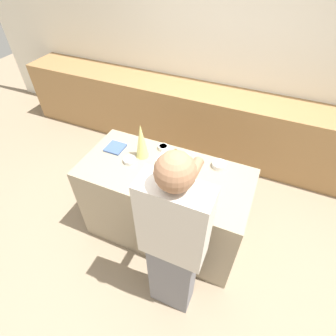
{
  "coord_description": "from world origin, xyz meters",
  "views": [
    {
      "loc": [
        0.71,
        -1.55,
        2.6
      ],
      "look_at": [
        0.03,
        0.0,
        1.0
      ],
      "focal_mm": 28.0,
      "sensor_mm": 36.0,
      "label": 1
    }
  ],
  "objects_px": {
    "candy_bowl_front_corner": "(184,158)",
    "cookbook": "(115,148)",
    "candy_bowl_far_right": "(219,165)",
    "decorative_tree": "(141,141)",
    "person": "(173,245)",
    "baking_tray": "(169,177)",
    "gingerbread_house": "(169,167)",
    "candy_bowl_near_tray_left": "(163,147)",
    "candy_bowl_near_tray_right": "(130,160)"
  },
  "relations": [
    {
      "from": "candy_bowl_far_right",
      "to": "candy_bowl_near_tray_left",
      "type": "bearing_deg",
      "value": 177.01
    },
    {
      "from": "decorative_tree",
      "to": "candy_bowl_near_tray_right",
      "type": "xyz_separation_m",
      "value": [
        -0.07,
        -0.13,
        -0.16
      ]
    },
    {
      "from": "candy_bowl_front_corner",
      "to": "candy_bowl_far_right",
      "type": "distance_m",
      "value": 0.34
    },
    {
      "from": "candy_bowl_near_tray_right",
      "to": "candy_bowl_near_tray_left",
      "type": "bearing_deg",
      "value": 55.03
    },
    {
      "from": "candy_bowl_far_right",
      "to": "cookbook",
      "type": "relative_size",
      "value": 0.72
    },
    {
      "from": "baking_tray",
      "to": "candy_bowl_near_tray_right",
      "type": "relative_size",
      "value": 3.05
    },
    {
      "from": "candy_bowl_front_corner",
      "to": "baking_tray",
      "type": "bearing_deg",
      "value": -96.66
    },
    {
      "from": "person",
      "to": "gingerbread_house",
      "type": "bearing_deg",
      "value": 116.05
    },
    {
      "from": "decorative_tree",
      "to": "candy_bowl_far_right",
      "type": "relative_size",
      "value": 2.79
    },
    {
      "from": "baking_tray",
      "to": "candy_bowl_front_corner",
      "type": "xyz_separation_m",
      "value": [
        0.03,
        0.28,
        0.02
      ]
    },
    {
      "from": "gingerbread_house",
      "to": "candy_bowl_near_tray_left",
      "type": "relative_size",
      "value": 3.23
    },
    {
      "from": "candy_bowl_far_right",
      "to": "person",
      "type": "bearing_deg",
      "value": -95.22
    },
    {
      "from": "decorative_tree",
      "to": "person",
      "type": "distance_m",
      "value": 1.01
    },
    {
      "from": "candy_bowl_near_tray_right",
      "to": "candy_bowl_near_tray_left",
      "type": "distance_m",
      "value": 0.37
    },
    {
      "from": "gingerbread_house",
      "to": "decorative_tree",
      "type": "relative_size",
      "value": 0.87
    },
    {
      "from": "candy_bowl_far_right",
      "to": "person",
      "type": "distance_m",
      "value": 0.9
    },
    {
      "from": "baking_tray",
      "to": "cookbook",
      "type": "xyz_separation_m",
      "value": [
        -0.66,
        0.16,
        0.01
      ]
    },
    {
      "from": "candy_bowl_near_tray_right",
      "to": "candy_bowl_far_right",
      "type": "bearing_deg",
      "value": 18.85
    },
    {
      "from": "baking_tray",
      "to": "gingerbread_house",
      "type": "xyz_separation_m",
      "value": [
        0.0,
        0.0,
        0.12
      ]
    },
    {
      "from": "baking_tray",
      "to": "person",
      "type": "relative_size",
      "value": 0.2
    },
    {
      "from": "candy_bowl_near_tray_right",
      "to": "candy_bowl_far_right",
      "type": "xyz_separation_m",
      "value": [
        0.79,
        0.27,
        0.0
      ]
    },
    {
      "from": "baking_tray",
      "to": "gingerbread_house",
      "type": "bearing_deg",
      "value": 24.9
    },
    {
      "from": "decorative_tree",
      "to": "candy_bowl_near_tray_right",
      "type": "bearing_deg",
      "value": -119.48
    },
    {
      "from": "candy_bowl_front_corner",
      "to": "candy_bowl_near_tray_left",
      "type": "bearing_deg",
      "value": 164.33
    },
    {
      "from": "candy_bowl_front_corner",
      "to": "candy_bowl_near_tray_right",
      "type": "bearing_deg",
      "value": -153.25
    },
    {
      "from": "decorative_tree",
      "to": "cookbook",
      "type": "relative_size",
      "value": 2.02
    },
    {
      "from": "decorative_tree",
      "to": "candy_bowl_far_right",
      "type": "distance_m",
      "value": 0.75
    },
    {
      "from": "candy_bowl_near_tray_left",
      "to": "cookbook",
      "type": "relative_size",
      "value": 0.55
    },
    {
      "from": "candy_bowl_near_tray_right",
      "to": "candy_bowl_front_corner",
      "type": "bearing_deg",
      "value": 26.75
    },
    {
      "from": "baking_tray",
      "to": "candy_bowl_front_corner",
      "type": "height_order",
      "value": "candy_bowl_front_corner"
    },
    {
      "from": "baking_tray",
      "to": "cookbook",
      "type": "relative_size",
      "value": 2.02
    },
    {
      "from": "candy_bowl_near_tray_left",
      "to": "cookbook",
      "type": "distance_m",
      "value": 0.48
    },
    {
      "from": "candy_bowl_near_tray_right",
      "to": "candy_bowl_front_corner",
      "type": "distance_m",
      "value": 0.51
    },
    {
      "from": "cookbook",
      "to": "decorative_tree",
      "type": "bearing_deg",
      "value": 2.07
    },
    {
      "from": "candy_bowl_near_tray_right",
      "to": "candy_bowl_near_tray_left",
      "type": "height_order",
      "value": "same"
    },
    {
      "from": "candy_bowl_front_corner",
      "to": "person",
      "type": "bearing_deg",
      "value": -73.67
    },
    {
      "from": "baking_tray",
      "to": "candy_bowl_near_tray_left",
      "type": "bearing_deg",
      "value": 121.77
    },
    {
      "from": "candy_bowl_front_corner",
      "to": "person",
      "type": "xyz_separation_m",
      "value": [
        0.25,
        -0.86,
        -0.05
      ]
    },
    {
      "from": "decorative_tree",
      "to": "candy_bowl_near_tray_right",
      "type": "distance_m",
      "value": 0.22
    },
    {
      "from": "candy_bowl_front_corner",
      "to": "gingerbread_house",
      "type": "bearing_deg",
      "value": -96.57
    },
    {
      "from": "candy_bowl_far_right",
      "to": "gingerbread_house",
      "type": "bearing_deg",
      "value": -139.01
    },
    {
      "from": "candy_bowl_front_corner",
      "to": "cookbook",
      "type": "bearing_deg",
      "value": -170.39
    },
    {
      "from": "candy_bowl_near_tray_right",
      "to": "candy_bowl_front_corner",
      "type": "xyz_separation_m",
      "value": [
        0.46,
        0.23,
        0.0
      ]
    },
    {
      "from": "person",
      "to": "cookbook",
      "type": "bearing_deg",
      "value": 141.77
    },
    {
      "from": "person",
      "to": "decorative_tree",
      "type": "bearing_deg",
      "value": 130.35
    },
    {
      "from": "candy_bowl_near_tray_right",
      "to": "candy_bowl_front_corner",
      "type": "relative_size",
      "value": 1.01
    },
    {
      "from": "candy_bowl_far_right",
      "to": "cookbook",
      "type": "distance_m",
      "value": 1.04
    },
    {
      "from": "candy_bowl_near_tray_left",
      "to": "baking_tray",
      "type": "bearing_deg",
      "value": -58.23
    },
    {
      "from": "candy_bowl_front_corner",
      "to": "cookbook",
      "type": "relative_size",
      "value": 0.65
    },
    {
      "from": "candy_bowl_near_tray_left",
      "to": "gingerbread_house",
      "type": "bearing_deg",
      "value": -58.16
    }
  ]
}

